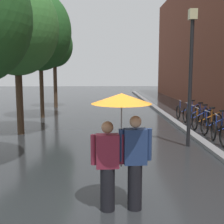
# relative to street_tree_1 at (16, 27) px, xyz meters

# --- Properties ---
(ground_plane) EXTENTS (80.00, 80.00, 0.00)m
(ground_plane) POSITION_rel_street_tree_1_xyz_m (3.43, -6.24, -4.07)
(ground_plane) COLOR #26282B
(kerb_strip) EXTENTS (0.30, 36.00, 0.12)m
(kerb_strip) POSITION_rel_street_tree_1_xyz_m (6.63, 3.76, -4.01)
(kerb_strip) COLOR slate
(kerb_strip) RESTS_ON ground
(street_tree_1) EXTENTS (3.16, 3.16, 5.89)m
(street_tree_1) POSITION_rel_street_tree_1_xyz_m (0.00, 0.00, 0.00)
(street_tree_1) COLOR #473323
(street_tree_1) RESTS_ON ground
(street_tree_2) EXTENTS (3.20, 3.20, 6.40)m
(street_tree_2) POSITION_rel_street_tree_1_xyz_m (0.03, 4.00, 0.34)
(street_tree_2) COLOR #473323
(street_tree_2) RESTS_ON ground
(street_tree_3) EXTENTS (2.42, 2.42, 5.46)m
(street_tree_3) POSITION_rel_street_tree_1_xyz_m (0.04, 8.35, -0.03)
(street_tree_3) COLOR #473323
(street_tree_3) RESTS_ON ground
(parked_bicycle_4) EXTENTS (1.13, 0.79, 0.96)m
(parked_bicycle_4) POSITION_rel_street_tree_1_xyz_m (7.65, -0.31, -3.69)
(parked_bicycle_4) COLOR black
(parked_bicycle_4) RESTS_ON ground
(parked_bicycle_5) EXTENTS (1.09, 0.71, 0.96)m
(parked_bicycle_5) POSITION_rel_street_tree_1_xyz_m (7.57, 0.60, -3.69)
(parked_bicycle_5) COLOR black
(parked_bicycle_5) RESTS_ON ground
(parked_bicycle_6) EXTENTS (1.17, 0.85, 0.96)m
(parked_bicycle_6) POSITION_rel_street_tree_1_xyz_m (7.63, 1.60, -3.69)
(parked_bicycle_6) COLOR black
(parked_bicycle_6) RESTS_ON ground
(parked_bicycle_7) EXTENTS (1.13, 0.78, 0.96)m
(parked_bicycle_7) POSITION_rel_street_tree_1_xyz_m (7.68, 2.42, -3.69)
(parked_bicycle_7) COLOR black
(parked_bicycle_7) RESTS_ON ground
(parked_bicycle_8) EXTENTS (1.09, 0.71, 0.96)m
(parked_bicycle_8) POSITION_rel_street_tree_1_xyz_m (7.62, 3.50, -3.69)
(parked_bicycle_8) COLOR black
(parked_bicycle_8) RESTS_ON ground
(couple_under_umbrella) EXTENTS (1.08, 1.05, 2.10)m
(couple_under_umbrella) POSITION_rel_street_tree_1_xyz_m (3.56, -6.39, -2.71)
(couple_under_umbrella) COLOR black
(couple_under_umbrella) RESTS_ON ground
(street_lamp_post) EXTENTS (0.24, 0.24, 4.37)m
(street_lamp_post) POSITION_rel_street_tree_1_xyz_m (6.03, -2.05, -1.52)
(street_lamp_post) COLOR black
(street_lamp_post) RESTS_ON ground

